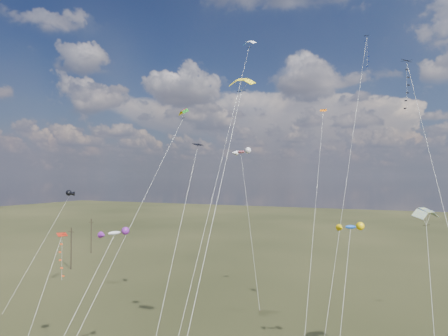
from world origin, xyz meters
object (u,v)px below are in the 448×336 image
at_px(utility_pole_near, 71,248).
at_px(parafoil_yellow, 241,81).
at_px(utility_pole_far, 91,236).
at_px(diamond_black_high, 411,100).

xyz_separation_m(utility_pole_near, parafoil_yellow, (46.03, -26.01, 22.19)).
xyz_separation_m(utility_pole_far, parafoil_yellow, (54.03, -40.01, 22.19)).
bearing_deg(utility_pole_near, diamond_black_high, -14.17).
bearing_deg(utility_pole_near, parafoil_yellow, -29.47).
height_order(utility_pole_far, diamond_black_high, diamond_black_high).
xyz_separation_m(diamond_black_high, parafoil_yellow, (-13.53, -10.98, 0.80)).
height_order(utility_pole_far, parafoil_yellow, parafoil_yellow).
distance_m(utility_pole_far, diamond_black_high, 76.58).
xyz_separation_m(utility_pole_near, utility_pole_far, (-8.00, 14.00, 0.00)).
bearing_deg(parafoil_yellow, utility_pole_near, 150.53).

